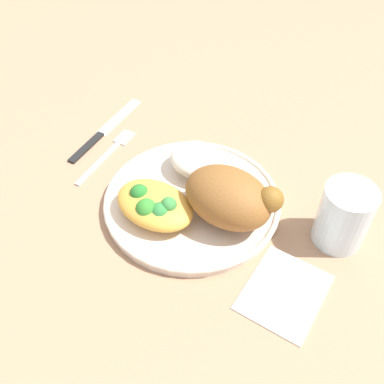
# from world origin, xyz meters

# --- Properties ---
(ground_plane) EXTENTS (2.00, 2.00, 0.00)m
(ground_plane) POSITION_xyz_m (0.00, 0.00, 0.00)
(ground_plane) COLOR #A57A5B
(plate) EXTENTS (0.25, 0.25, 0.02)m
(plate) POSITION_xyz_m (0.00, 0.00, 0.01)
(plate) COLOR beige
(plate) RESTS_ON ground_plane
(roasted_chicken) EXTENTS (0.13, 0.09, 0.07)m
(roasted_chicken) POSITION_xyz_m (0.06, 0.00, 0.05)
(roasted_chicken) COLOR brown
(roasted_chicken) RESTS_ON plate
(rice_pile) EXTENTS (0.09, 0.07, 0.04)m
(rice_pile) POSITION_xyz_m (-0.03, 0.05, 0.03)
(rice_pile) COLOR white
(rice_pile) RESTS_ON plate
(mac_cheese_with_broccoli) EXTENTS (0.11, 0.08, 0.04)m
(mac_cheese_with_broccoli) POSITION_xyz_m (-0.02, -0.05, 0.03)
(mac_cheese_with_broccoli) COLOR gold
(mac_cheese_with_broccoli) RESTS_ON plate
(fork) EXTENTS (0.04, 0.14, 0.01)m
(fork) POSITION_xyz_m (-0.17, 0.01, 0.00)
(fork) COLOR #B2B2B7
(fork) RESTS_ON ground_plane
(knife) EXTENTS (0.04, 0.19, 0.01)m
(knife) POSITION_xyz_m (-0.21, 0.04, 0.00)
(knife) COLOR black
(knife) RESTS_ON ground_plane
(water_glass) EXTENTS (0.07, 0.07, 0.09)m
(water_glass) POSITION_xyz_m (0.19, 0.06, 0.04)
(water_glass) COLOR silver
(water_glass) RESTS_ON ground_plane
(napkin) EXTENTS (0.09, 0.11, 0.00)m
(napkin) POSITION_xyz_m (0.17, -0.05, 0.00)
(napkin) COLOR white
(napkin) RESTS_ON ground_plane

